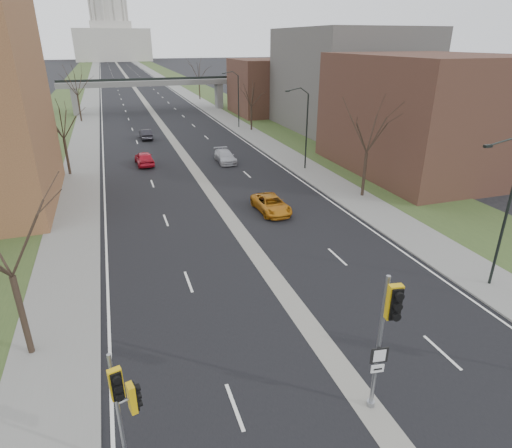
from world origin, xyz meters
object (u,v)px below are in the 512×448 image
car_left_far (146,134)px  car_right_near (271,204)px  signal_pole_median (387,325)px  signal_pole_left (123,399)px  car_left_near (144,158)px  car_right_mid (225,156)px

car_left_far → car_right_near: bearing=100.4°
signal_pole_median → car_left_far: signal_pole_median is taller
signal_pole_left → signal_pole_median: size_ratio=0.82×
signal_pole_median → car_left_near: size_ratio=1.28×
car_left_far → car_right_near: size_ratio=0.89×
signal_pole_left → car_right_mid: bearing=57.4°
signal_pole_left → car_left_far: bearing=70.9°
car_left_near → car_left_far: 14.39m
signal_pole_left → signal_pole_median: 9.07m
signal_pole_left → car_right_mid: (13.01, 37.16, -2.46)m
signal_pole_left → car_left_near: size_ratio=1.04×
car_right_near → car_left_near: bearing=113.8°
signal_pole_left → car_left_near: signal_pole_left is taller
signal_pole_left → car_left_far: (5.37, 53.31, -2.45)m
car_left_near → signal_pole_median: bearing=94.4°
car_left_near → car_left_far: bearing=-98.9°
car_right_near → signal_pole_median: bearing=-101.3°
signal_pole_left → car_right_near: bearing=45.1°
signal_pole_left → car_left_far: 53.63m
car_left_near → car_left_far: size_ratio=1.07×
car_left_far → car_right_near: (7.24, -32.73, -0.04)m
car_right_near → signal_pole_left: bearing=-123.1°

